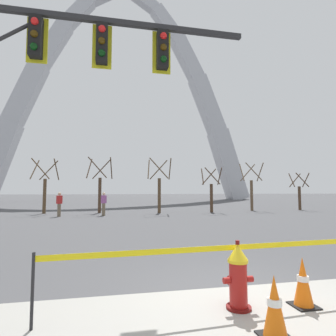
{
  "coord_description": "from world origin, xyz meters",
  "views": [
    {
      "loc": [
        -2.02,
        -4.53,
        1.73
      ],
      "look_at": [
        -0.04,
        5.0,
        2.5
      ],
      "focal_mm": 30.18,
      "sensor_mm": 36.0,
      "label": 1
    }
  ],
  "objects": [
    {
      "name": "traffic_signal_gantry",
      "position": [
        -4.06,
        1.81,
        4.4
      ],
      "size": [
        7.82,
        0.44,
        6.0
      ],
      "color": "#232326",
      "rests_on": "ground"
    },
    {
      "name": "tree_center_right",
      "position": [
        5.86,
        16.65,
        1.55
      ],
      "size": [
        1.63,
        1.64,
        3.5
      ],
      "color": "#473323",
      "rests_on": "ground"
    },
    {
      "name": "ground_plane",
      "position": [
        0.0,
        0.0,
        0.0
      ],
      "size": [
        240.0,
        240.0,
        0.0
      ],
      "primitive_type": "plane",
      "color": "#474749"
    },
    {
      "name": "fire_hydrant",
      "position": [
        -0.15,
        -0.56,
        0.47
      ],
      "size": [
        0.46,
        0.48,
        0.99
      ],
      "color": "#5E0F0D",
      "rests_on": "ground"
    },
    {
      "name": "pedestrian_walking_left",
      "position": [
        -2.39,
        15.37,
        0.82
      ],
      "size": [
        0.39,
        0.38,
        1.59
      ],
      "color": "brown",
      "rests_on": "ground"
    },
    {
      "name": "tree_right_mid",
      "position": [
        9.89,
        17.71,
        1.8
      ],
      "size": [
        1.87,
        1.88,
        4.05
      ],
      "color": "brown",
      "rests_on": "ground"
    },
    {
      "name": "tree_far_right",
      "position": [
        14.35,
        17.5,
        1.44
      ],
      "size": [
        1.52,
        1.52,
        3.25
      ],
      "color": "#473323",
      "rests_on": "ground"
    },
    {
      "name": "tree_left_mid",
      "position": [
        -2.75,
        17.73,
        1.88
      ],
      "size": [
        1.95,
        1.96,
        4.22
      ],
      "color": "#473323",
      "rests_on": "ground"
    },
    {
      "name": "caution_tape_barrier",
      "position": [
        -0.18,
        -0.47,
        0.66
      ],
      "size": [
        5.55,
        0.36,
        0.95
      ],
      "color": "#232326",
      "rests_on": "ground"
    },
    {
      "name": "traffic_cone_mid_sidewalk",
      "position": [
        0.84,
        -0.68,
        0.36
      ],
      "size": [
        0.36,
        0.36,
        0.73
      ],
      "color": "black",
      "rests_on": "ground"
    },
    {
      "name": "pedestrian_standing_center",
      "position": [
        -5.25,
        15.27,
        0.82
      ],
      "size": [
        0.39,
        0.35,
        1.59
      ],
      "color": "brown",
      "rests_on": "ground"
    },
    {
      "name": "monument_arch",
      "position": [
        0.0,
        45.62,
        17.33
      ],
      "size": [
        47.22,
        3.26,
        39.69
      ],
      "color": "#B2B5BC",
      "rests_on": "ground"
    },
    {
      "name": "tree_center_left",
      "position": [
        1.72,
        16.81,
        1.85
      ],
      "size": [
        1.92,
        1.93,
        4.16
      ],
      "color": "brown",
      "rests_on": "ground"
    },
    {
      "name": "tree_far_left",
      "position": [
        -6.76,
        18.05,
        1.81
      ],
      "size": [
        1.88,
        1.89,
        4.07
      ],
      "color": "brown",
      "rests_on": "ground"
    },
    {
      "name": "traffic_cone_by_hydrant",
      "position": [
        -0.09,
        -1.41,
        0.36
      ],
      "size": [
        0.36,
        0.36,
        0.73
      ],
      "color": "black",
      "rests_on": "ground"
    }
  ]
}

